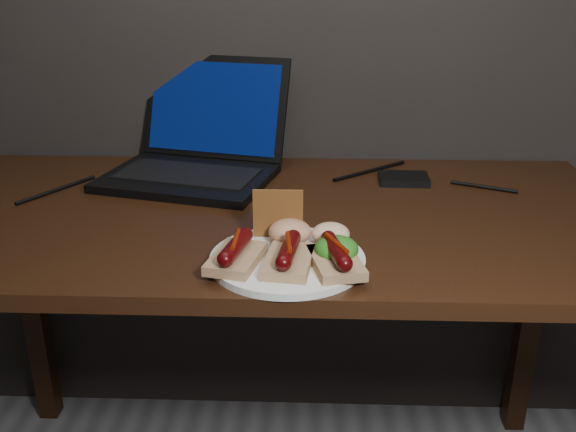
# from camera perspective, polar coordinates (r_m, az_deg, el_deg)

# --- Properties ---
(desk) EXTENTS (1.40, 0.70, 0.75)m
(desk) POSITION_cam_1_polar(r_m,az_deg,el_deg) (1.29, -1.62, -3.18)
(desk) COLOR black
(desk) RESTS_ON ground
(laptop) EXTENTS (0.42, 0.42, 0.25)m
(laptop) POSITION_cam_1_polar(r_m,az_deg,el_deg) (1.46, -8.04, 5.72)
(laptop) COLOR black
(laptop) RESTS_ON desk
(hard_drive) EXTENTS (0.11, 0.08, 0.02)m
(hard_drive) POSITION_cam_1_polar(r_m,az_deg,el_deg) (1.43, 10.25, 3.27)
(hard_drive) COLOR black
(hard_drive) RESTS_ON desk
(desk_cables) EXTENTS (1.02, 0.31, 0.01)m
(desk_cables) POSITION_cam_1_polar(r_m,az_deg,el_deg) (1.39, -0.40, 2.89)
(desk_cables) COLOR black
(desk_cables) RESTS_ON desk
(plate) EXTENTS (0.29, 0.29, 0.01)m
(plate) POSITION_cam_1_polar(r_m,az_deg,el_deg) (1.03, -0.06, -3.91)
(plate) COLOR white
(plate) RESTS_ON desk
(bread_sausage_left) EXTENTS (0.09, 0.13, 0.04)m
(bread_sausage_left) POSITION_cam_1_polar(r_m,az_deg,el_deg) (1.01, -4.66, -3.32)
(bread_sausage_left) COLOR tan
(bread_sausage_left) RESTS_ON plate
(bread_sausage_center) EXTENTS (0.08, 0.12, 0.04)m
(bread_sausage_center) POSITION_cam_1_polar(r_m,az_deg,el_deg) (0.99, 0.05, -3.60)
(bread_sausage_center) COLOR tan
(bread_sausage_center) RESTS_ON plate
(bread_sausage_right) EXTENTS (0.09, 0.13, 0.04)m
(bread_sausage_right) POSITION_cam_1_polar(r_m,az_deg,el_deg) (0.99, 4.29, -3.68)
(bread_sausage_right) COLOR tan
(bread_sausage_right) RESTS_ON plate
(crispbread) EXTENTS (0.09, 0.01, 0.08)m
(crispbread) POSITION_cam_1_polar(r_m,az_deg,el_deg) (1.09, -0.89, 0.22)
(crispbread) COLOR #905B27
(crispbread) RESTS_ON plate
(salad_greens) EXTENTS (0.07, 0.07, 0.04)m
(salad_greens) POSITION_cam_1_polar(r_m,az_deg,el_deg) (1.02, 4.33, -2.93)
(salad_greens) COLOR #175010
(salad_greens) RESTS_ON plate
(salsa_mound) EXTENTS (0.07, 0.07, 0.04)m
(salsa_mound) POSITION_cam_1_polar(r_m,az_deg,el_deg) (1.07, 0.16, -1.40)
(salsa_mound) COLOR #AA1A11
(salsa_mound) RESTS_ON plate
(coleslaw_mound) EXTENTS (0.06, 0.06, 0.04)m
(coleslaw_mound) POSITION_cam_1_polar(r_m,az_deg,el_deg) (1.07, 3.82, -1.60)
(coleslaw_mound) COLOR beige
(coleslaw_mound) RESTS_ON plate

